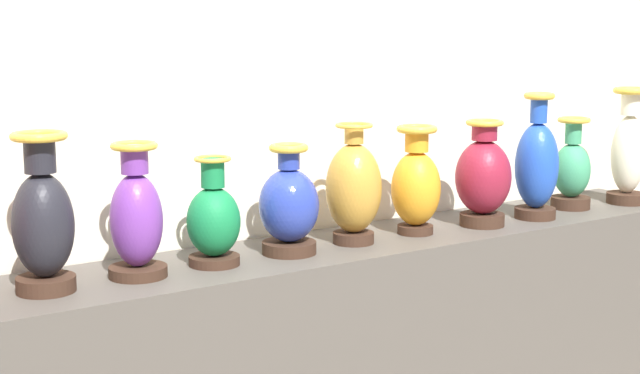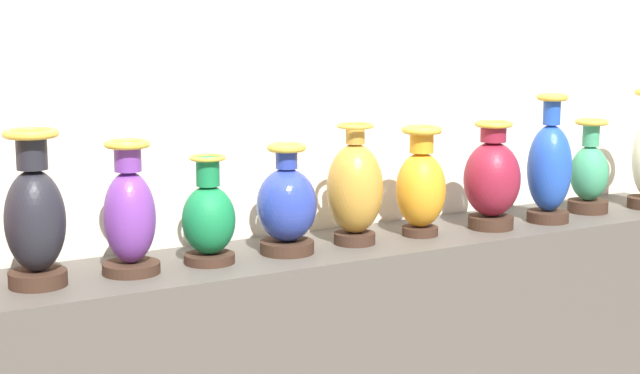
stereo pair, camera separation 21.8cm
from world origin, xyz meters
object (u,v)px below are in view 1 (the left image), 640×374
at_px(vase_onyx, 43,222).
at_px(vase_burgundy, 483,178).
at_px(vase_emerald, 214,221).
at_px(vase_ivory, 629,152).
at_px(vase_cobalt, 289,207).
at_px(vase_amber, 416,185).
at_px(vase_sapphire, 537,166).
at_px(vase_violet, 136,219).
at_px(vase_jade, 572,171).
at_px(vase_ochre, 354,189).

distance_m(vase_onyx, vase_burgundy, 1.47).
height_order(vase_emerald, vase_ivory, vase_ivory).
relative_size(vase_cobalt, vase_amber, 0.93).
height_order(vase_cobalt, vase_sapphire, vase_sapphire).
height_order(vase_cobalt, vase_ivory, vase_ivory).
relative_size(vase_emerald, vase_cobalt, 0.94).
bearing_deg(vase_ivory, vase_amber, 177.59).
relative_size(vase_violet, vase_jade, 1.09).
distance_m(vase_onyx, vase_sapphire, 1.70).
distance_m(vase_emerald, vase_sapphire, 1.23).
distance_m(vase_ochre, vase_sapphire, 0.74).
distance_m(vase_violet, vase_jade, 1.69).
bearing_deg(vase_cobalt, vase_amber, -0.10).
height_order(vase_cobalt, vase_amber, vase_amber).
distance_m(vase_emerald, vase_ivory, 1.71).
distance_m(vase_burgundy, vase_ivory, 0.73).
bearing_deg(vase_jade, vase_emerald, -179.88).
relative_size(vase_amber, vase_sapphire, 0.80).
distance_m(vase_emerald, vase_jade, 1.46).
distance_m(vase_emerald, vase_ochre, 0.48).
height_order(vase_amber, vase_sapphire, vase_sapphire).
relative_size(vase_emerald, vase_burgundy, 0.87).
bearing_deg(vase_jade, vase_amber, -179.32).
distance_m(vase_violet, vase_ivory, 1.94).
distance_m(vase_amber, vase_burgundy, 0.26).
bearing_deg(vase_sapphire, vase_burgundy, 176.61).
xyz_separation_m(vase_burgundy, vase_sapphire, (0.24, -0.01, 0.02)).
bearing_deg(vase_burgundy, vase_violet, 178.23).
height_order(vase_emerald, vase_ochre, vase_ochre).
xyz_separation_m(vase_onyx, vase_jade, (1.94, 0.00, -0.04)).
bearing_deg(vase_violet, vase_onyx, -179.40).
distance_m(vase_onyx, vase_cobalt, 0.73).
bearing_deg(vase_sapphire, vase_amber, 174.92).
xyz_separation_m(vase_onyx, vase_amber, (1.20, -0.00, -0.02)).
xyz_separation_m(vase_cobalt, vase_ochre, (0.24, 0.00, 0.03)).
bearing_deg(vase_ochre, vase_amber, -1.02).
bearing_deg(vase_burgundy, vase_onyx, 178.63).
distance_m(vase_cobalt, vase_jade, 1.22).
relative_size(vase_onyx, vase_jade, 1.22).
xyz_separation_m(vase_ochre, vase_sapphire, (0.74, -0.05, 0.02)).
relative_size(vase_sapphire, vase_jade, 1.31).
distance_m(vase_violet, vase_burgundy, 1.22).
height_order(vase_emerald, vase_amber, vase_amber).
bearing_deg(vase_emerald, vase_ivory, -1.58).
height_order(vase_ochre, vase_jade, vase_ochre).
relative_size(vase_emerald, vase_sapphire, 0.70).
xyz_separation_m(vase_ochre, vase_burgundy, (0.51, -0.03, -0.01)).
height_order(vase_onyx, vase_jade, vase_onyx).
bearing_deg(vase_ochre, vase_onyx, 179.98).
distance_m(vase_emerald, vase_burgundy, 0.99).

